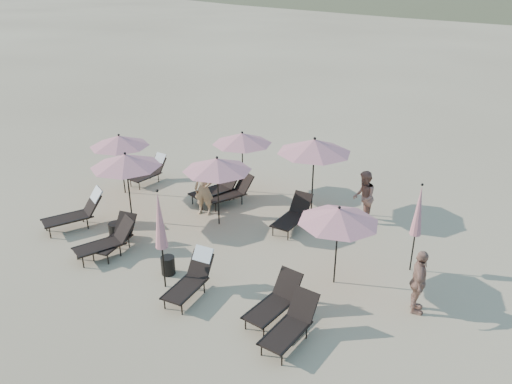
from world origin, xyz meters
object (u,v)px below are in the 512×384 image
Objects in this scene: lounger_3 at (192,277)px; umbrella_open_0 at (126,161)px; lounger_1 at (116,237)px; beachgoer_a at (204,189)px; lounger_0 at (78,211)px; lounger_5 at (291,324)px; side_table_0 at (116,231)px; umbrella_open_2 at (339,215)px; lounger_7 at (218,187)px; lounger_9 at (293,215)px; umbrella_open_5 at (119,141)px; umbrella_open_3 at (242,138)px; side_table_1 at (168,265)px; lounger_6 at (151,170)px; lounger_4 at (275,301)px; umbrella_closed_1 at (418,211)px; umbrella_closed_0 at (160,221)px; beachgoer_c at (419,282)px; umbrella_open_1 at (217,165)px; beachgoer_b at (364,197)px; lounger_2 at (107,241)px; umbrella_open_4 at (314,146)px; lounger_8 at (231,192)px.

lounger_3 is 0.73× the size of umbrella_open_0.
beachgoer_a is at bearing 67.19° from lounger_1.
lounger_5 is (8.02, -0.30, -0.12)m from lounger_0.
umbrella_open_0 is 4.76× the size of side_table_0.
lounger_7 is at bearing 161.41° from umbrella_open_2.
lounger_9 is 6.52m from umbrella_open_5.
lounger_9 is 5.26m from side_table_0.
umbrella_open_3 reaches higher than lounger_0.
side_table_1 is (3.11, -1.36, -1.78)m from umbrella_open_0.
lounger_6 reaches higher than side_table_0.
lounger_3 is 1.05× the size of lounger_4.
lounger_3 is at bearing -166.84° from lounger_4.
umbrella_closed_1 reaches higher than lounger_4.
umbrella_closed_0 is at bearing -50.62° from side_table_1.
lounger_0 is at bearing 178.20° from side_table_1.
umbrella_open_2 reaches higher than beachgoer_c.
umbrella_open_3 is (-1.03, 2.41, -0.01)m from umbrella_open_1.
side_table_1 is 0.29× the size of beachgoer_b.
lounger_2 is 0.79× the size of umbrella_open_1.
umbrella_open_4 reaches higher than lounger_5.
umbrella_open_0 is at bearing 152.53° from umbrella_closed_0.
beachgoer_a is (0.93, 2.78, 0.63)m from side_table_0.
umbrella_open_1 is 2.62m from umbrella_open_3.
lounger_4 is 6.16m from lounger_8.
umbrella_open_1 reaches higher than lounger_6.
lounger_0 is 0.89× the size of umbrella_open_5.
umbrella_open_4 is (2.79, 0.14, 0.27)m from umbrella_open_3.
beachgoer_b is at bearing 35.09° from lounger_1.
umbrella_open_4 is at bearing 160.29° from umbrella_closed_1.
umbrella_closed_1 is 2.99m from beachgoer_b.
lounger_2 is at bearing 86.13° from beachgoer_c.
lounger_6 reaches higher than lounger_9.
umbrella_open_5 is (-0.99, 2.50, 1.38)m from lounger_0.
umbrella_closed_1 is at bearing 1.29° from beachgoer_c.
lounger_2 is at bearing -169.37° from side_table_1.
beachgoer_b is at bearing 30.41° from lounger_7.
lounger_3 is at bearing -42.70° from lounger_7.
lounger_5 is at bearing -43.32° from umbrella_open_3.
umbrella_open_2 is at bearing -7.59° from umbrella_open_1.
beachgoer_c is at bearing 28.63° from umbrella_closed_0.
umbrella_open_4 is 6.49m from side_table_0.
umbrella_open_1 is at bearing 61.93° from beachgoer_c.
beachgoer_b is (1.66, 0.30, -1.39)m from umbrella_open_4.
lounger_5 is 1.01× the size of beachgoer_c.
umbrella_closed_1 is (6.36, -0.22, 1.28)m from lounger_8.
umbrella_open_3 is 1.27× the size of beachgoer_a.
lounger_5 is at bearing 4.56° from umbrella_closed_0.
umbrella_open_5 is at bearing -140.22° from umbrella_open_3.
umbrella_open_0 is at bearing -152.81° from beachgoer_a.
umbrella_open_4 is at bearing 17.34° from beachgoer_a.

